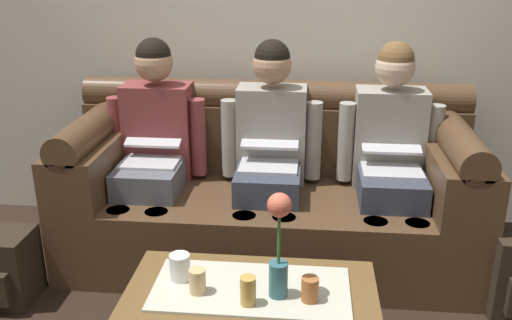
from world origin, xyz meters
TOP-DOWN VIEW (x-y plane):
  - couch at (-0.00, 1.17)m, footprint 2.22×0.88m
  - person_left at (-0.65, 1.17)m, footprint 0.56×0.67m
  - person_middle at (0.00, 1.16)m, footprint 0.56×0.67m
  - person_right at (0.65, 1.17)m, footprint 0.56×0.67m
  - coffee_table at (0.00, 0.17)m, footprint 1.00×0.54m
  - flower_vase at (0.11, 0.13)m, footprint 0.09×0.09m
  - cup_near_left at (-0.20, 0.12)m, footprint 0.07×0.07m
  - cup_near_right at (0.23, 0.11)m, footprint 0.07×0.07m
  - cup_far_center at (0.00, 0.06)m, footprint 0.06×0.06m
  - cup_far_left at (-0.29, 0.21)m, footprint 0.08×0.08m

SIDE VIEW (x-z plane):
  - coffee_table at x=0.00m, z-range 0.14..0.55m
  - couch at x=0.00m, z-range -0.11..0.85m
  - cup_near_right at x=0.23m, z-range 0.40..0.50m
  - cup_near_left at x=-0.20m, z-range 0.40..0.50m
  - cup_far_left at x=-0.29m, z-range 0.40..0.51m
  - cup_far_center at x=0.00m, z-range 0.40..0.52m
  - flower_vase at x=0.11m, z-range 0.41..0.85m
  - person_left at x=-0.65m, z-range 0.05..1.27m
  - person_right at x=0.65m, z-range 0.05..1.27m
  - person_middle at x=0.00m, z-range 0.05..1.27m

